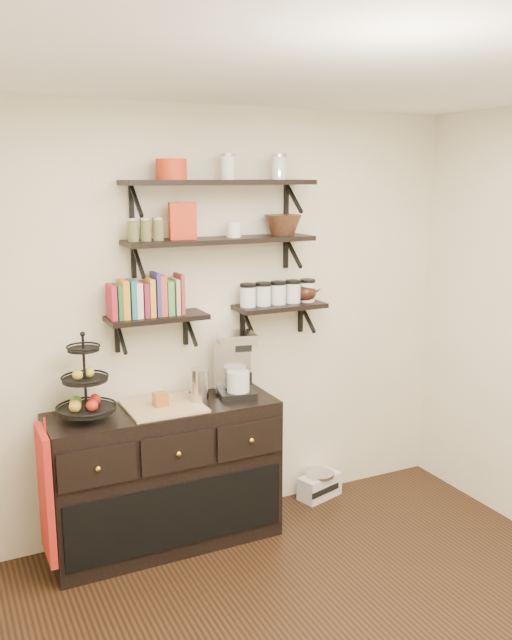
# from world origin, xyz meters

# --- Properties ---
(ceiling) EXTENTS (3.50, 3.50, 0.02)m
(ceiling) POSITION_xyz_m (0.00, 0.00, 2.70)
(ceiling) COLOR white
(ceiling) RESTS_ON back_wall
(back_wall) EXTENTS (3.50, 0.02, 2.70)m
(back_wall) POSITION_xyz_m (0.00, 1.75, 1.35)
(back_wall) COLOR white
(back_wall) RESTS_ON ground
(shelf_top) EXTENTS (1.20, 0.27, 0.23)m
(shelf_top) POSITION_xyz_m (0.00, 1.62, 2.23)
(shelf_top) COLOR black
(shelf_top) RESTS_ON back_wall
(shelf_mid) EXTENTS (1.20, 0.27, 0.23)m
(shelf_mid) POSITION_xyz_m (0.00, 1.62, 1.88)
(shelf_mid) COLOR black
(shelf_mid) RESTS_ON back_wall
(shelf_low_left) EXTENTS (0.60, 0.25, 0.23)m
(shelf_low_left) POSITION_xyz_m (-0.42, 1.63, 1.43)
(shelf_low_left) COLOR black
(shelf_low_left) RESTS_ON back_wall
(shelf_low_right) EXTENTS (0.60, 0.25, 0.23)m
(shelf_low_right) POSITION_xyz_m (0.42, 1.63, 1.43)
(shelf_low_right) COLOR black
(shelf_low_right) RESTS_ON back_wall
(cookbooks) EXTENTS (0.43, 0.15, 0.26)m
(cookbooks) POSITION_xyz_m (-0.47, 1.63, 1.57)
(cookbooks) COLOR #A61F36
(cookbooks) RESTS_ON shelf_low_left
(glass_canisters) EXTENTS (0.54, 0.10, 0.13)m
(glass_canisters) POSITION_xyz_m (0.41, 1.63, 1.51)
(glass_canisters) COLOR silver
(glass_canisters) RESTS_ON shelf_low_right
(sideboard) EXTENTS (1.40, 0.50, 0.92)m
(sideboard) POSITION_xyz_m (-0.43, 1.51, 0.45)
(sideboard) COLOR black
(sideboard) RESTS_ON floor
(fruit_stand) EXTENTS (0.34, 0.34, 0.49)m
(fruit_stand) POSITION_xyz_m (-0.89, 1.52, 1.07)
(fruit_stand) COLOR black
(fruit_stand) RESTS_ON sideboard
(candle) EXTENTS (0.08, 0.08, 0.08)m
(candle) POSITION_xyz_m (-0.45, 1.51, 0.96)
(candle) COLOR #9B5223
(candle) RESTS_ON sideboard
(coffee_maker) EXTENTS (0.26, 0.26, 0.41)m
(coffee_maker) POSITION_xyz_m (0.06, 1.54, 1.10)
(coffee_maker) COLOR black
(coffee_maker) RESTS_ON sideboard
(thermal_carafe) EXTENTS (0.11, 0.11, 0.22)m
(thermal_carafe) POSITION_xyz_m (-0.20, 1.49, 1.01)
(thermal_carafe) COLOR silver
(thermal_carafe) RESTS_ON sideboard
(apron) EXTENTS (0.04, 0.32, 0.75)m
(apron) POSITION_xyz_m (-1.16, 1.41, 0.53)
(apron) COLOR #B02813
(apron) RESTS_ON sideboard
(radio) EXTENTS (0.34, 0.26, 0.19)m
(radio) POSITION_xyz_m (0.76, 1.64, 0.09)
(radio) COLOR silver
(radio) RESTS_ON floor
(recipe_box) EXTENTS (0.17, 0.08, 0.22)m
(recipe_box) POSITION_xyz_m (-0.25, 1.61, 2.01)
(recipe_box) COLOR red
(recipe_box) RESTS_ON shelf_mid
(walnut_bowl) EXTENTS (0.24, 0.24, 0.13)m
(walnut_bowl) POSITION_xyz_m (0.43, 1.61, 1.96)
(walnut_bowl) COLOR black
(walnut_bowl) RESTS_ON shelf_mid
(ramekins) EXTENTS (0.09, 0.09, 0.10)m
(ramekins) POSITION_xyz_m (0.09, 1.61, 1.95)
(ramekins) COLOR white
(ramekins) RESTS_ON shelf_mid
(teapot) EXTENTS (0.21, 0.17, 0.14)m
(teapot) POSITION_xyz_m (0.62, 1.63, 1.52)
(teapot) COLOR black
(teapot) RESTS_ON shelf_low_right
(red_pot) EXTENTS (0.18, 0.18, 0.12)m
(red_pot) POSITION_xyz_m (-0.31, 1.61, 2.31)
(red_pot) COLOR red
(red_pot) RESTS_ON shelf_top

